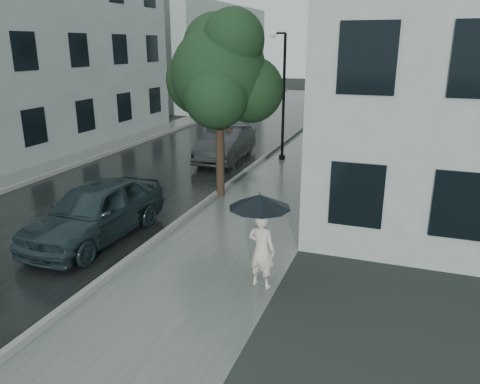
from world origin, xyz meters
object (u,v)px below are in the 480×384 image
at_px(pedestrian, 261,250).
at_px(lamp_post, 281,88).
at_px(car_far, 226,143).
at_px(street_tree, 220,73).
at_px(car_near, 95,211).

distance_m(pedestrian, lamp_post, 11.69).
xyz_separation_m(pedestrian, car_far, (-4.78, 10.23, -0.09)).
bearing_deg(street_tree, pedestrian, -60.77).
bearing_deg(car_near, street_tree, 71.68).
relative_size(pedestrian, street_tree, 0.28).
relative_size(lamp_post, car_near, 1.21).
bearing_deg(pedestrian, lamp_post, -65.60).
xyz_separation_m(lamp_post, car_near, (-2.17, -10.19, -2.32)).
xyz_separation_m(street_tree, car_far, (-1.68, 4.70, -3.27)).
height_order(lamp_post, car_near, lamp_post).
height_order(street_tree, car_near, street_tree).
distance_m(lamp_post, car_far, 3.32).
height_order(lamp_post, car_far, lamp_post).
bearing_deg(car_near, lamp_post, 80.07).
distance_m(pedestrian, car_near, 4.89).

